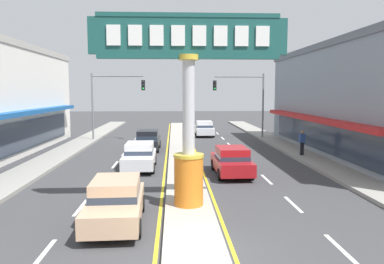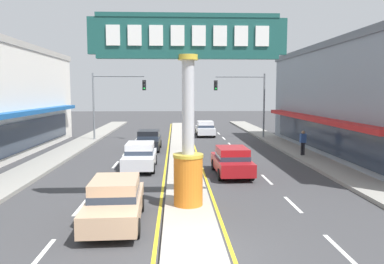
# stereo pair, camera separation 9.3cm
# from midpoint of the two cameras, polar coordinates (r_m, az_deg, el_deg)

# --- Properties ---
(ground_plane) EXTENTS (160.00, 160.00, 0.00)m
(ground_plane) POSITION_cam_midpoint_polar(r_m,az_deg,el_deg) (10.93, 0.53, -18.24)
(ground_plane) COLOR #3A3A3D
(median_strip) EXTENTS (1.81, 52.00, 0.14)m
(median_strip) POSITION_cam_midpoint_polar(r_m,az_deg,el_deg) (28.31, -1.40, -2.99)
(median_strip) COLOR #A39E93
(median_strip) RESTS_ON ground
(sidewalk_left) EXTENTS (2.21, 60.00, 0.18)m
(sidewalk_left) POSITION_cam_midpoint_polar(r_m,az_deg,el_deg) (27.54, -19.56, -3.55)
(sidewalk_left) COLOR gray
(sidewalk_left) RESTS_ON ground
(sidewalk_right) EXTENTS (2.21, 60.00, 0.18)m
(sidewalk_right) POSITION_cam_midpoint_polar(r_m,az_deg,el_deg) (27.87, 16.71, -3.35)
(sidewalk_right) COLOR gray
(sidewalk_right) RESTS_ON ground
(lane_markings) EXTENTS (8.55, 52.00, 0.01)m
(lane_markings) POSITION_cam_midpoint_polar(r_m,az_deg,el_deg) (26.98, -1.34, -3.58)
(lane_markings) COLOR silver
(lane_markings) RESTS_ON ground
(district_sign) EXTENTS (7.34, 1.17, 7.22)m
(district_sign) POSITION_cam_midpoint_polar(r_m,az_deg,el_deg) (14.44, -0.39, 4.68)
(district_sign) COLOR orange
(district_sign) RESTS_ON median_strip
(traffic_light_left_side) EXTENTS (4.86, 0.46, 6.20)m
(traffic_light_left_side) POSITION_cam_midpoint_polar(r_m,az_deg,el_deg) (35.59, -11.62, 5.48)
(traffic_light_left_side) COLOR slate
(traffic_light_left_side) RESTS_ON ground
(traffic_light_right_side) EXTENTS (4.86, 0.46, 6.20)m
(traffic_light_right_side) POSITION_cam_midpoint_polar(r_m,az_deg,el_deg) (36.50, 8.07, 5.55)
(traffic_light_right_side) COLOR slate
(traffic_light_right_side) RESTS_ON ground
(sedan_near_right_lane) EXTENTS (1.96, 4.36, 1.53)m
(sedan_near_right_lane) POSITION_cam_midpoint_polar(r_m,az_deg,el_deg) (13.51, -11.21, -10.02)
(sedan_near_right_lane) COLOR tan
(sedan_near_right_lane) RESTS_ON ground
(sedan_far_right_lane) EXTENTS (1.91, 4.34, 1.53)m
(sedan_far_right_lane) POSITION_cam_midpoint_polar(r_m,az_deg,el_deg) (20.86, 6.07, -4.26)
(sedan_far_right_lane) COLOR maroon
(sedan_far_right_lane) RESTS_ON ground
(sedan_near_left_lane) EXTENTS (1.87, 4.31, 1.53)m
(sedan_near_left_lane) POSITION_cam_midpoint_polar(r_m,az_deg,el_deg) (22.59, -7.63, -3.49)
(sedan_near_left_lane) COLOR silver
(sedan_near_left_lane) RESTS_ON ground
(sedan_mid_left_lane) EXTENTS (1.84, 4.30, 1.53)m
(sedan_mid_left_lane) POSITION_cam_midpoint_polar(r_m,az_deg,el_deg) (39.08, 2.04, 0.55)
(sedan_mid_left_lane) COLOR silver
(sedan_mid_left_lane) RESTS_ON ground
(sedan_far_left_oncoming) EXTENTS (1.87, 4.32, 1.53)m
(sedan_far_left_oncoming) POSITION_cam_midpoint_polar(r_m,az_deg,el_deg) (29.78, -6.38, -1.19)
(sedan_far_left_oncoming) COLOR black
(sedan_far_left_oncoming) RESTS_ON ground
(pedestrian_near_kerb) EXTENTS (0.43, 0.28, 1.69)m
(pedestrian_near_kerb) POSITION_cam_midpoint_polar(r_m,az_deg,el_deg) (27.19, 16.27, -1.34)
(pedestrian_near_kerb) COLOR black
(pedestrian_near_kerb) RESTS_ON sidewalk_right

